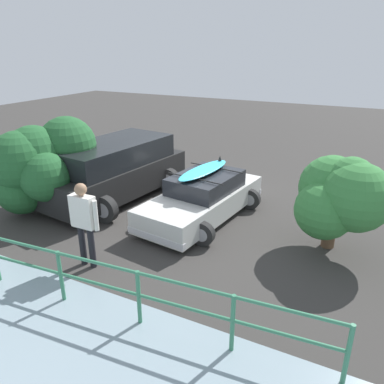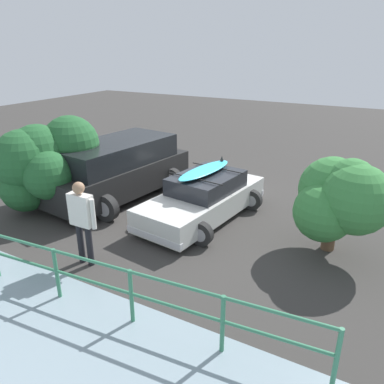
{
  "view_description": "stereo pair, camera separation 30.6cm",
  "coord_description": "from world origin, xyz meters",
  "px_view_note": "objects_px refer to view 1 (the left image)",
  "views": [
    {
      "loc": [
        -4.48,
        8.79,
        4.33
      ],
      "look_at": [
        -0.63,
        1.11,
        0.95
      ],
      "focal_mm": 35.0,
      "sensor_mm": 36.0,
      "label": 1
    },
    {
      "loc": [
        -4.75,
        8.65,
        4.33
      ],
      "look_at": [
        -0.63,
        1.11,
        0.95
      ],
      "focal_mm": 35.0,
      "sensor_mm": 36.0,
      "label": 2
    }
  ],
  "objects_px": {
    "sedan_car": "(203,197)",
    "person_bystander": "(84,218)",
    "bush_near_left": "(339,196)",
    "bush_near_right": "(42,165)",
    "suv_car": "(114,169)"
  },
  "relations": [
    {
      "from": "bush_near_left",
      "to": "bush_near_right",
      "type": "distance_m",
      "value": 7.54
    },
    {
      "from": "sedan_car",
      "to": "person_bystander",
      "type": "distance_m",
      "value": 3.46
    },
    {
      "from": "bush_near_right",
      "to": "person_bystander",
      "type": "bearing_deg",
      "value": 150.13
    },
    {
      "from": "sedan_car",
      "to": "suv_car",
      "type": "bearing_deg",
      "value": -1.71
    },
    {
      "from": "bush_near_left",
      "to": "bush_near_right",
      "type": "relative_size",
      "value": 0.82
    },
    {
      "from": "person_bystander",
      "to": "bush_near_left",
      "type": "bearing_deg",
      "value": -146.93
    },
    {
      "from": "suv_car",
      "to": "bush_near_right",
      "type": "xyz_separation_m",
      "value": [
        1.15,
        1.61,
        0.43
      ]
    },
    {
      "from": "sedan_car",
      "to": "bush_near_right",
      "type": "bearing_deg",
      "value": 20.37
    },
    {
      "from": "sedan_car",
      "to": "person_bystander",
      "type": "relative_size",
      "value": 2.29
    },
    {
      "from": "suv_car",
      "to": "person_bystander",
      "type": "height_order",
      "value": "person_bystander"
    },
    {
      "from": "sedan_car",
      "to": "suv_car",
      "type": "xyz_separation_m",
      "value": [
        2.95,
        -0.09,
        0.33
      ]
    },
    {
      "from": "suv_car",
      "to": "bush_near_left",
      "type": "bearing_deg",
      "value": 176.37
    },
    {
      "from": "suv_car",
      "to": "bush_near_right",
      "type": "bearing_deg",
      "value": 54.45
    },
    {
      "from": "person_bystander",
      "to": "bush_near_left",
      "type": "xyz_separation_m",
      "value": [
        -4.48,
        -2.92,
        0.23
      ]
    },
    {
      "from": "person_bystander",
      "to": "bush_near_right",
      "type": "height_order",
      "value": "bush_near_right"
    }
  ]
}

